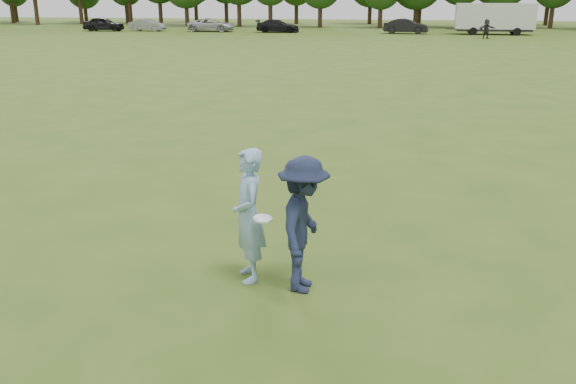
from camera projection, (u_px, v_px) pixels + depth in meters
name	position (u px, v px, depth m)	size (l,w,h in m)	color
ground	(301.00, 276.00, 9.25)	(200.00, 200.00, 0.00)	#385317
thrower	(249.00, 216.00, 8.88)	(0.73, 0.48, 2.00)	#86AED0
defender	(303.00, 225.00, 8.56)	(1.28, 0.73, 1.98)	#1B223B
player_far_d	(487.00, 29.00, 58.38)	(1.72, 0.55, 1.85)	#282828
car_a	(104.00, 24.00, 70.85)	(1.86, 4.63, 1.58)	black
car_b	(147.00, 25.00, 70.78)	(1.45, 4.17, 1.37)	gray
car_c	(211.00, 25.00, 69.79)	(2.44, 5.29, 1.47)	#B1B2B6
car_d	(278.00, 26.00, 68.16)	(1.95, 4.81, 1.40)	black
car_f	(406.00, 26.00, 65.98)	(1.67, 4.78, 1.57)	black
disc_in_play	(263.00, 219.00, 8.56)	(0.29, 0.29, 0.06)	white
cargo_trailer	(495.00, 17.00, 64.23)	(9.00, 2.75, 3.20)	silver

